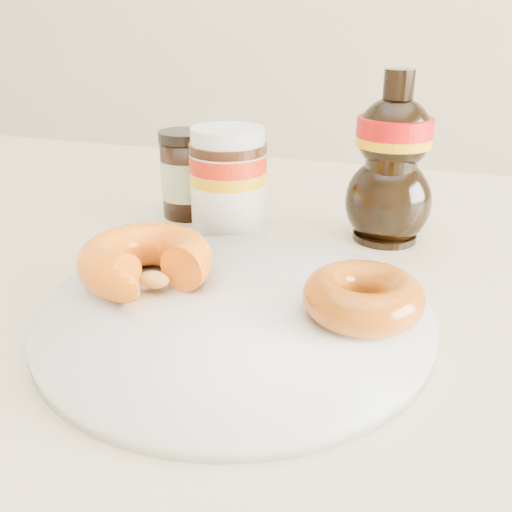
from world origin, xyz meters
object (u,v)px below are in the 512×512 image
(nutella_jar, at_px, (228,178))
(syrup_bottle, at_px, (392,159))
(dining_table, at_px, (184,353))
(dark_jar, at_px, (187,175))
(donut_bitten, at_px, (146,260))
(donut_whole, at_px, (363,297))
(plate, at_px, (234,314))

(nutella_jar, relative_size, syrup_bottle, 0.66)
(dining_table, relative_size, dark_jar, 14.50)
(donut_bitten, height_order, syrup_bottle, syrup_bottle)
(dining_table, distance_m, donut_whole, 0.21)
(plate, xyz_separation_m, donut_whole, (0.09, 0.02, 0.02))
(donut_whole, bearing_deg, donut_bitten, -179.93)
(donut_whole, distance_m, syrup_bottle, 0.20)
(dining_table, distance_m, syrup_bottle, 0.28)
(donut_whole, relative_size, nutella_jar, 0.78)
(plate, height_order, nutella_jar, nutella_jar)
(dining_table, height_order, donut_bitten, donut_bitten)
(dining_table, relative_size, donut_whole, 16.06)
(dining_table, bearing_deg, donut_bitten, -93.75)
(donut_bitten, relative_size, dark_jar, 1.12)
(plate, bearing_deg, donut_bitten, 168.92)
(donut_whole, xyz_separation_m, nutella_jar, (-0.17, 0.16, 0.03))
(donut_whole, height_order, dark_jar, dark_jar)
(donut_bitten, bearing_deg, nutella_jar, 94.01)
(donut_bitten, bearing_deg, dining_table, 93.22)
(donut_whole, bearing_deg, dining_table, 164.10)
(nutella_jar, bearing_deg, plate, -67.35)
(plate, relative_size, donut_whole, 3.37)
(dining_table, relative_size, syrup_bottle, 8.29)
(dark_jar, bearing_deg, donut_whole, -40.72)
(donut_bitten, xyz_separation_m, dark_jar, (-0.06, 0.20, 0.01))
(donut_whole, bearing_deg, nutella_jar, 136.07)
(donut_whole, distance_m, nutella_jar, 0.23)
(plate, relative_size, syrup_bottle, 1.74)
(dining_table, distance_m, dark_jar, 0.21)
(donut_bitten, relative_size, donut_whole, 1.25)
(plate, bearing_deg, nutella_jar, 112.65)
(dining_table, xyz_separation_m, donut_bitten, (-0.00, -0.05, 0.12))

